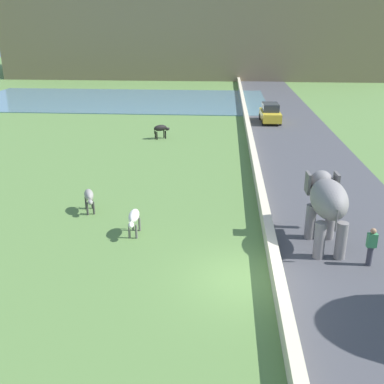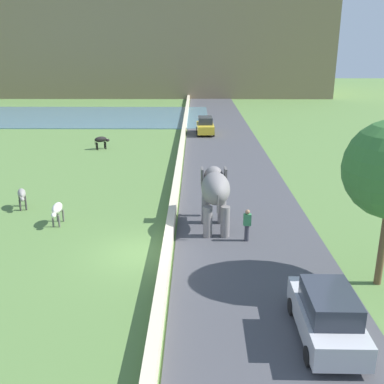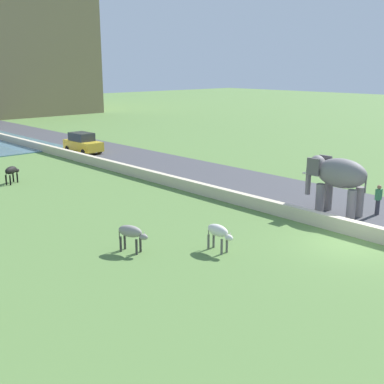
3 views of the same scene
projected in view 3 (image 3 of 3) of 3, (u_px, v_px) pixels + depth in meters
name	position (u px, v px, depth m)	size (l,w,h in m)	color
ground_plane	(349.00, 245.00, 21.13)	(220.00, 220.00, 0.00)	#567A3D
road_surface	(153.00, 163.00, 38.63)	(7.00, 120.00, 0.06)	#424247
barrier_wall	(129.00, 170.00, 34.64)	(0.40, 110.00, 0.68)	beige
elephant	(337.00, 176.00, 24.88)	(1.49, 3.48, 2.99)	slate
person_beside_elephant	(378.00, 199.00, 25.00)	(0.36, 0.22, 1.63)	#33333D
car_yellow	(83.00, 143.00, 43.07)	(1.88, 4.04, 1.80)	gold
cow_white	(219.00, 232.00, 20.18)	(0.44, 1.39, 1.15)	silver
cow_grey	(131.00, 233.00, 20.09)	(0.83, 1.41, 1.15)	gray
cow_black	(12.00, 171.00, 31.90)	(1.35, 1.03, 1.15)	black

